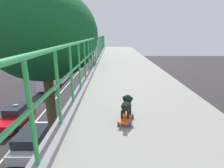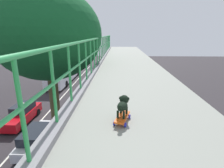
# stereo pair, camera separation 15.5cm
# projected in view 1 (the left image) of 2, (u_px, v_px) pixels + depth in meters

# --- Properties ---
(car_white_fifth) EXTENTS (1.87, 4.14, 1.45)m
(car_white_fifth) POSITION_uv_depth(u_px,v_px,m) (33.00, 140.00, 11.63)
(car_white_fifth) COLOR silver
(car_white_fifth) RESTS_ON ground
(car_red_taxi_sixth) EXTENTS (1.73, 4.54, 1.64)m
(car_red_taxi_sixth) POSITION_uv_depth(u_px,v_px,m) (15.00, 116.00, 14.96)
(car_red_taxi_sixth) COLOR red
(car_red_taxi_sixth) RESTS_ON ground
(city_bus) EXTENTS (2.50, 11.80, 3.41)m
(city_bus) POSITION_uv_depth(u_px,v_px,m) (57.00, 70.00, 27.63)
(city_bus) COLOR white
(city_bus) RESTS_ON ground
(roadside_tree_mid) EXTENTS (4.69, 4.69, 9.44)m
(roadside_tree_mid) POSITION_uv_depth(u_px,v_px,m) (43.00, 36.00, 7.52)
(roadside_tree_mid) COLOR #4E4429
(roadside_tree_mid) RESTS_ON ground
(toy_skateboard) EXTENTS (0.27, 0.45, 0.09)m
(toy_skateboard) POSITION_uv_depth(u_px,v_px,m) (125.00, 117.00, 2.65)
(toy_skateboard) COLOR #F65A17
(toy_skateboard) RESTS_ON overpass_deck
(small_dog) EXTENTS (0.21, 0.36, 0.29)m
(small_dog) POSITION_uv_depth(u_px,v_px,m) (126.00, 104.00, 2.65)
(small_dog) COLOR black
(small_dog) RESTS_ON toy_skateboard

